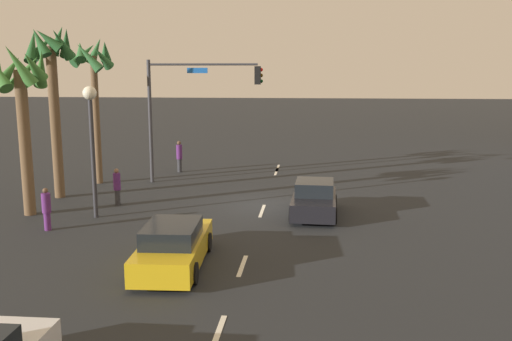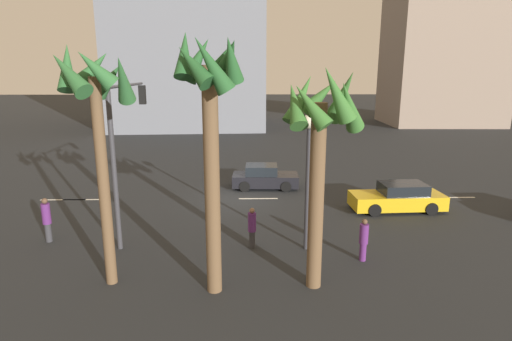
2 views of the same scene
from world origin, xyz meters
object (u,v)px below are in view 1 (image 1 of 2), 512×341
at_px(traffic_signal, 187,99).
at_px(streetlamp, 91,125).
at_px(car_0, 174,246).
at_px(pedestrian_2, 179,156).
at_px(pedestrian_1, 46,208).
at_px(pedestrian_0, 117,186).
at_px(palm_tree_1, 19,90).
at_px(car_2, 314,200).
at_px(palm_tree_0, 93,71).
at_px(palm_tree_2, 52,71).

bearing_deg(traffic_signal, streetlamp, 163.63).
height_order(car_0, pedestrian_2, pedestrian_2).
height_order(streetlamp, pedestrian_1, streetlamp).
distance_m(pedestrian_0, palm_tree_1, 5.77).
bearing_deg(streetlamp, pedestrian_1, 151.10).
height_order(car_2, pedestrian_2, pedestrian_2).
xyz_separation_m(car_0, palm_tree_1, (5.49, 7.72, 4.59)).
xyz_separation_m(pedestrian_0, pedestrian_2, (8.57, -0.79, 0.12)).
relative_size(car_2, pedestrian_1, 2.44).
distance_m(pedestrian_0, palm_tree_0, 7.60).
relative_size(pedestrian_1, pedestrian_2, 0.87).
relative_size(car_0, pedestrian_1, 2.88).
xyz_separation_m(pedestrian_2, palm_tree_1, (-10.65, 3.96, 4.24)).
bearing_deg(pedestrian_1, car_0, -120.25).
height_order(traffic_signal, palm_tree_2, palm_tree_2).
height_order(traffic_signal, palm_tree_1, palm_tree_1).
xyz_separation_m(car_2, pedestrian_0, (0.85, 8.92, 0.24)).
bearing_deg(palm_tree_1, palm_tree_0, -2.93).
distance_m(traffic_signal, pedestrian_2, 4.91).
distance_m(streetlamp, pedestrian_2, 11.15).
distance_m(car_0, pedestrian_1, 6.74).
relative_size(car_0, palm_tree_0, 0.60).
distance_m(traffic_signal, palm_tree_1, 9.18).
relative_size(pedestrian_0, pedestrian_1, 1.02).
distance_m(car_0, traffic_signal, 13.79).
distance_m(traffic_signal, pedestrian_1, 10.82).
bearing_deg(palm_tree_2, pedestrian_2, -29.68).
bearing_deg(traffic_signal, car_2, -132.52).
xyz_separation_m(pedestrian_1, palm_tree_1, (2.10, 1.90, 4.38)).
bearing_deg(traffic_signal, pedestrian_2, 22.25).
bearing_deg(pedestrian_0, traffic_signal, -21.01).
height_order(car_2, palm_tree_0, palm_tree_0).
xyz_separation_m(car_2, palm_tree_2, (2.10, 12.29, 5.36)).
xyz_separation_m(traffic_signal, palm_tree_0, (-0.62, 4.89, 1.51)).
bearing_deg(streetlamp, car_0, -138.93).
height_order(traffic_signal, streetlamp, traffic_signal).
bearing_deg(pedestrian_0, palm_tree_2, 69.64).
bearing_deg(traffic_signal, palm_tree_0, 97.19).
relative_size(palm_tree_1, palm_tree_2, 0.88).
relative_size(pedestrian_0, palm_tree_2, 0.21).
height_order(pedestrian_1, palm_tree_2, palm_tree_2).
relative_size(pedestrian_2, palm_tree_1, 0.26).
relative_size(car_0, pedestrian_0, 2.81).
xyz_separation_m(traffic_signal, pedestrian_1, (-9.60, 3.34, -3.69)).
height_order(car_0, streetlamp, streetlamp).
relative_size(traffic_signal, pedestrian_0, 3.93).
xyz_separation_m(pedestrian_1, palm_tree_2, (5.43, 2.12, 5.15)).
bearing_deg(pedestrian_2, streetlamp, 174.98).
bearing_deg(pedestrian_1, palm_tree_0, 9.80).
xyz_separation_m(pedestrian_0, palm_tree_0, (4.80, 2.81, 5.18)).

